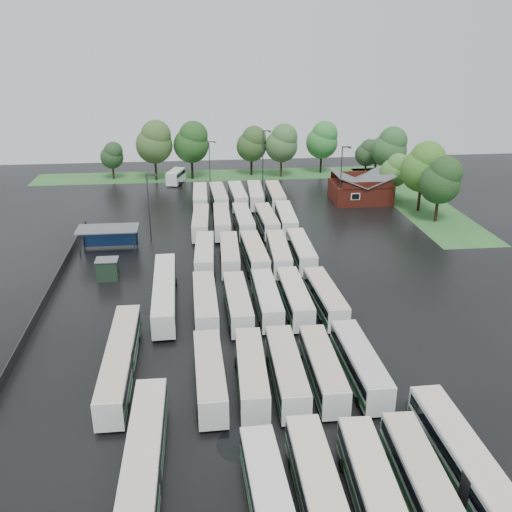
{
  "coord_description": "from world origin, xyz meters",
  "views": [
    {
      "loc": [
        -5.01,
        -53.07,
        28.56
      ],
      "look_at": [
        2.0,
        12.0,
        2.5
      ],
      "focal_mm": 40.0,
      "sensor_mm": 36.0,
      "label": 1
    }
  ],
  "objects": [
    {
      "name": "ground",
      "position": [
        0.0,
        0.0,
        0.0
      ],
      "size": [
        160.0,
        160.0,
        0.0
      ],
      "primitive_type": "plane",
      "color": "black",
      "rests_on": "ground"
    },
    {
      "name": "brick_building",
      "position": [
        24.0,
        42.77,
        1.87
      ],
      "size": [
        10.07,
        8.6,
        5.39
      ],
      "color": "maroon",
      "rests_on": "ground"
    },
    {
      "name": "wash_shed",
      "position": [
        -17.2,
        22.02,
        2.99
      ],
      "size": [
        8.2,
        4.2,
        3.58
      ],
      "color": "#2D2D30",
      "rests_on": "ground"
    },
    {
      "name": "utility_hut",
      "position": [
        -16.2,
        12.6,
        1.32
      ],
      "size": [
        2.7,
        2.2,
        2.62
      ],
      "color": "black",
      "rests_on": "ground"
    },
    {
      "name": "grass_strip_north",
      "position": [
        2.0,
        64.8,
        0.01
      ],
      "size": [
        80.0,
        10.0,
        0.01
      ],
      "primitive_type": "cube",
      "color": "#2B6028",
      "rests_on": "ground"
    },
    {
      "name": "grass_strip_east",
      "position": [
        34.0,
        42.8,
        0.01
      ],
      "size": [
        10.0,
        50.0,
        0.01
      ],
      "primitive_type": "cube",
      "color": "#2B6028",
      "rests_on": "ground"
    },
    {
      "name": "west_fence",
      "position": [
        -22.2,
        8.0,
        0.6
      ],
      "size": [
        0.1,
        50.0,
        1.2
      ],
      "primitive_type": "cube",
      "color": "#2D2D30",
      "rests_on": "ground"
    },
    {
      "name": "bus_r0c1",
      "position": [
        -1.32,
        -26.24,
        1.67
      ],
      "size": [
        2.75,
        10.98,
        3.03
      ],
      "rotation": [
        0.0,
        0.0,
        0.04
      ],
      "color": "silver",
      "rests_on": "ground"
    },
    {
      "name": "bus_r0c2",
      "position": [
        1.83,
        -25.71,
        1.72
      ],
      "size": [
        2.4,
        11.24,
        3.13
      ],
      "rotation": [
        0.0,
        0.0,
        -0.0
      ],
      "color": "silver",
      "rests_on": "ground"
    },
    {
      "name": "bus_r0c3",
      "position": [
        5.29,
        -26.17,
        1.7
      ],
      "size": [
        2.81,
        11.18,
        3.09
      ],
      "rotation": [
        0.0,
        0.0,
        -0.04
      ],
      "color": "silver",
      "rests_on": "ground"
    },
    {
      "name": "bus_r0c4",
      "position": [
        8.58,
        -25.89,
        1.68
      ],
      "size": [
        2.69,
        11.06,
        3.06
      ],
      "rotation": [
        0.0,
        0.0,
        -0.03
      ],
      "color": "silver",
      "rests_on": "ground"
    },
    {
      "name": "bus_r1c0",
      "position": [
        -4.52,
        -12.4,
        1.69
      ],
      "size": [
        2.61,
        11.09,
        3.07
      ],
      "rotation": [
        0.0,
        0.0,
        0.02
      ],
      "color": "silver",
      "rests_on": "ground"
    },
    {
      "name": "bus_r1c1",
      "position": [
        -1.02,
        -12.3,
        1.68
      ],
      "size": [
        2.7,
        11.02,
        3.05
      ],
      "rotation": [
        0.0,
        0.0,
        -0.03
      ],
      "color": "silver",
      "rests_on": "ground"
    },
    {
      "name": "bus_r1c2",
      "position": [
        1.95,
        -12.42,
        1.71
      ],
      "size": [
        2.5,
        11.22,
        3.12
      ],
      "rotation": [
        0.0,
        0.0,
        -0.01
      ],
      "color": "silver",
      "rests_on": "ground"
    },
    {
      "name": "bus_r1c3",
      "position": [
        5.1,
        -12.32,
        1.66
      ],
      "size": [
        2.42,
        10.88,
        3.02
      ],
      "rotation": [
        0.0,
        0.0,
        -0.01
      ],
      "color": "silver",
      "rests_on": "ground"
    },
    {
      "name": "bus_r1c4",
      "position": [
        8.43,
        -12.07,
        1.72
      ],
      "size": [
        2.62,
        11.27,
        3.12
      ],
      "rotation": [
        0.0,
        0.0,
        0.02
      ],
      "color": "silver",
      "rests_on": "ground"
    },
    {
      "name": "bus_r2c0",
      "position": [
        -4.56,
        1.14,
        1.71
      ],
      "size": [
        2.53,
        11.21,
        3.11
      ],
      "rotation": [
        0.0,
        0.0,
        0.01
      ],
      "color": "silver",
      "rests_on": "ground"
    },
    {
      "name": "bus_r2c1",
      "position": [
        -1.15,
        0.93,
        1.68
      ],
      "size": [
        2.54,
        10.99,
        3.05
      ],
      "rotation": [
        0.0,
        0.0,
        0.02
      ],
      "color": "silver",
      "rests_on": "ground"
    },
    {
      "name": "bus_r2c2",
      "position": [
        2.04,
        1.51,
        1.66
      ],
      "size": [
        2.32,
        10.84,
        3.02
      ],
      "rotation": [
        0.0,
        0.0,
        0.0
      ],
      "color": "silver",
      "rests_on": "ground"
    },
    {
      "name": "bus_r2c3",
      "position": [
        5.05,
        1.53,
        1.7
      ],
      "size": [
        2.45,
        11.1,
        3.08
      ],
      "rotation": [
        0.0,
        0.0,
        0.01
      ],
      "color": "silver",
      "rests_on": "ground"
    },
    {
      "name": "bus_r2c4",
      "position": [
        8.33,
        1.21,
        1.69
      ],
      "size": [
        2.81,
        11.11,
        3.07
      ],
      "rotation": [
        0.0,
        0.0,
        0.04
      ],
      "color": "silver",
      "rests_on": "ground"
    },
    {
      "name": "bus_r3c0",
      "position": [
        -4.3,
        15.04,
        1.7
      ],
      "size": [
        2.78,
        11.19,
        3.09
      ],
      "rotation": [
        0.0,
        0.0,
        -0.04
      ],
      "color": "silver",
      "rests_on": "ground"
    },
    {
      "name": "bus_r3c1",
      "position": [
        -1.08,
        15.03,
        1.66
      ],
      "size": [
        2.66,
        10.89,
        3.01
      ],
      "rotation": [
        0.0,
        0.0,
        -0.03
      ],
      "color": "silver",
      "rests_on": "ground"
    },
    {
      "name": "bus_r3c2",
      "position": [
        2.08,
        14.51,
        1.72
      ],
      "size": [
        2.82,
        11.33,
        3.13
      ],
      "rotation": [
        0.0,
        0.0,
        0.04
      ],
      "color": "silver",
      "rests_on": "ground"
    },
    {
      "name": "bus_r3c3",
      "position": [
        5.22,
        14.56,
        1.7
      ],
      "size": [
        2.82,
        11.22,
        3.1
      ],
      "rotation": [
        0.0,
        0.0,
        -0.04
      ],
      "color": "silver",
      "rests_on": "ground"
    },
    {
      "name": "bus_r3c4",
      "position": [
        8.27,
        15.14,
        1.69
      ],
      "size": [
        2.48,
        11.1,
        3.08
      ],
      "rotation": [
        0.0,
        0.0,
        -0.01
      ],
      "color": "silver",
      "rests_on": "ground"
    },
    {
      "name": "bus_r4c0",
      "position": [
        -4.55,
        28.28,
        1.7
      ],
      "size": [
        2.83,
        11.17,
        3.08
      ],
      "rotation": [
        0.0,
        0.0,
        -0.04
      ],
      "color": "silver",
      "rests_on": "ground"
    },
    {
      "name": "bus_r4c1",
      "position": [
        -1.39,
        28.48,
        1.71
      ],
      "size": [
        2.63,
        11.19,
        3.1
      ],
      "rotation": [
        0.0,
        0.0,
        -0.02
      ],
      "color": "silver",
      "rests_on": "ground"
    },
    {
      "name": "bus_r4c2",
      "position": [
        1.83,
        28.17,
        1.71
      ],
      "size": [
        2.64,
        11.21,
        3.11
      ],
      "rotation": [
        0.0,
        0.0,
        0.02
      ],
      "color": "silver",
      "rests_on": "ground"
    },
    {
      "name": "bus_r4c3",
      "position": [
        5.38,
        28.11,
        1.67
      ],
      "size": [
        2.66,
        10.98,
        3.04
      ],
      "rotation": [
        0.0,
        0.0,
        0.03
      ],
      "color": "silver",
      "rests_on": "ground"
    },
    {
      "name": "bus_r4c4",
      "position": [
        8.37,
        28.51,
        1.73
      ],
      "size": [
        2.85,
        11.41,
        3.15
      ],
      "rotation": [
        0.0,
        0.0,
        -0.04
      ],
      "color": "silver",
      "rests_on": "ground"
    },
    {
      "name": "bus_r5c0",
      "position": [
        -4.41,
        41.85,
        1.71
      ],
      "size": [
        2.51,
        11.19,
        3.11
      ],
      "rotation": [
        0.0,
        0.0,
        -0.01
      ],
      "color": "silver",
      "rests_on": "ground"
    },
    {
      "name": "bus_r5c1",
      "position": [
        -1.25,
        42.01,
        1.7
      ],
      "size": [
        2.84,
        11.22,
        3.1
      ],
      "rotation": [
        0.0,
        0.0,
        0.04
      ],
      "color": "silver",
      "rests_on": "ground"
    },
    {
      "name": "bus_r5c2",
      "position": [
        2.05,
        42.2,
        1.71
      ],
      "size": [
        2.76,
        11.24,
        3.11
      ],
      "rotation": [
        0.0,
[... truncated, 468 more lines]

